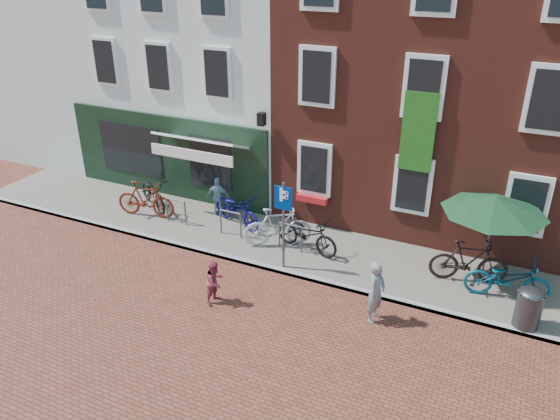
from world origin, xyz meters
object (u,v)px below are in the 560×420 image
at_px(parking_sign, 283,212).
at_px(cafe_person, 218,197).
at_px(parasol, 496,201).
at_px(bicycle_3, 278,227).
at_px(bicycle_2, 237,209).
at_px(bicycle_5, 469,261).
at_px(litter_bin, 529,306).
at_px(woman, 376,292).
at_px(bicycle_1, 145,199).
at_px(bicycle_4, 307,234).
at_px(bicycle_6, 508,279).
at_px(boy, 215,282).
at_px(bicycle_0, 153,193).

bearing_deg(parking_sign, cafe_person, 148.48).
relative_size(parasol, bicycle_3, 1.33).
height_order(bicycle_2, bicycle_5, bicycle_5).
distance_m(litter_bin, parasol, 2.72).
bearing_deg(litter_bin, woman, -160.84).
distance_m(litter_bin, cafe_person, 9.70).
xyz_separation_m(parasol, cafe_person, (-8.32, 0.15, -1.56)).
height_order(bicycle_1, bicycle_5, same).
relative_size(litter_bin, parasol, 0.41).
distance_m(bicycle_4, bicycle_6, 5.46).
height_order(bicycle_5, bicycle_6, bicycle_5).
bearing_deg(boy, bicycle_4, -10.60).
bearing_deg(bicycle_0, cafe_person, -46.44).
xyz_separation_m(woman, bicycle_5, (1.77, 2.52, -0.09)).
xyz_separation_m(bicycle_1, bicycle_3, (4.72, 0.12, 0.00)).
relative_size(cafe_person, bicycle_5, 0.66).
distance_m(parasol, boy, 7.35).
height_order(parasol, bicycle_4, parasol).
distance_m(boy, bicycle_0, 5.94).
bearing_deg(cafe_person, bicycle_2, 149.85).
bearing_deg(bicycle_5, parking_sign, 92.35).
height_order(cafe_person, bicycle_6, cafe_person).
relative_size(bicycle_0, bicycle_4, 1.00).
relative_size(parasol, bicycle_4, 1.29).
xyz_separation_m(boy, bicycle_4, (1.14, 3.20, 0.06)).
bearing_deg(bicycle_3, bicycle_2, 39.13).
relative_size(litter_bin, bicycle_2, 0.53).
bearing_deg(cafe_person, parking_sign, 139.21).
distance_m(boy, bicycle_3, 3.15).
bearing_deg(parking_sign, bicycle_2, 145.03).
bearing_deg(parasol, boy, -146.58).
bearing_deg(parasol, bicycle_4, -171.34).
relative_size(parking_sign, bicycle_2, 1.23).
bearing_deg(bicycle_5, cafe_person, 71.29).
relative_size(bicycle_1, bicycle_3, 1.00).
height_order(parasol, bicycle_3, parasol).
bearing_deg(bicycle_4, bicycle_1, 104.28).
relative_size(parking_sign, bicycle_1, 1.26).
bearing_deg(bicycle_2, bicycle_4, -80.61).
bearing_deg(litter_bin, cafe_person, 168.43).
xyz_separation_m(parking_sign, bicycle_6, (5.69, 1.07, -1.15)).
relative_size(woman, bicycle_3, 0.79).
height_order(parking_sign, bicycle_4, parking_sign).
bearing_deg(bicycle_6, bicycle_4, 79.03).
relative_size(cafe_person, bicycle_2, 0.64).
height_order(parasol, bicycle_5, parasol).
xyz_separation_m(cafe_person, bicycle_4, (3.50, -0.89, -0.12)).
bearing_deg(woman, parking_sign, 78.93).
bearing_deg(bicycle_0, woman, -74.27).
distance_m(litter_bin, bicycle_1, 11.65).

